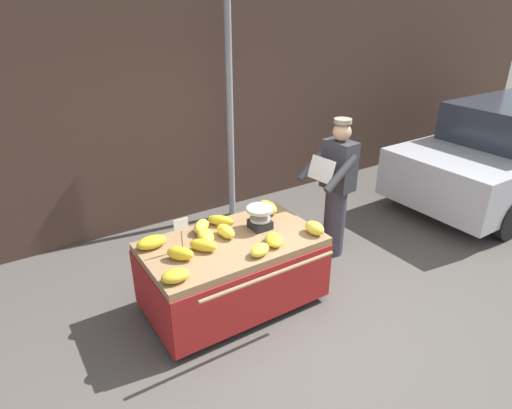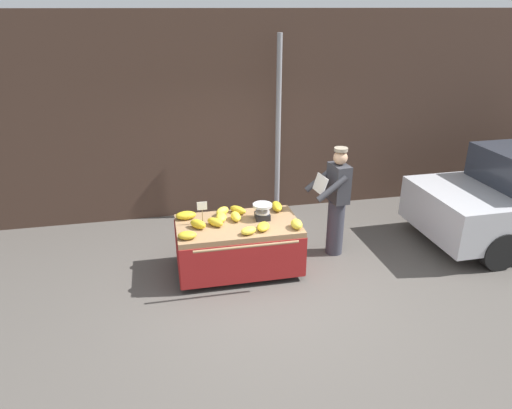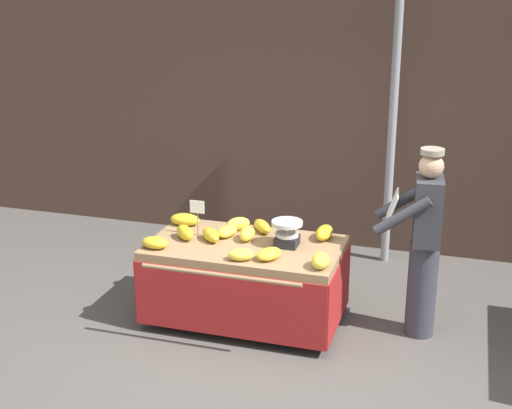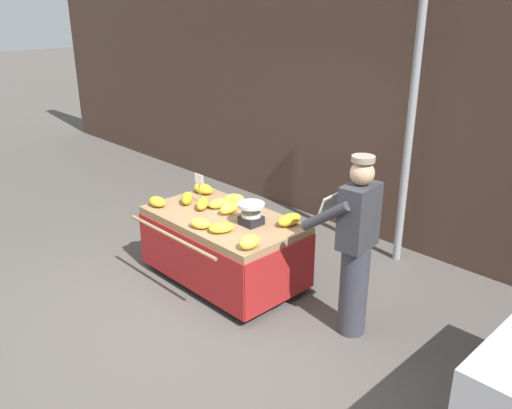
% 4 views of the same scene
% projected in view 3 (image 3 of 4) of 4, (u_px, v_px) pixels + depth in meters
% --- Properties ---
extents(ground_plane, '(60.00, 60.00, 0.00)m').
position_uv_depth(ground_plane, '(265.00, 363.00, 6.11)').
color(ground_plane, '#514C47').
extents(back_wall, '(16.00, 0.24, 3.57)m').
position_uv_depth(back_wall, '(340.00, 92.00, 8.23)').
color(back_wall, '#473328').
rests_on(back_wall, ground).
extents(street_pole, '(0.09, 0.09, 3.21)m').
position_uv_depth(street_pole, '(393.00, 120.00, 7.70)').
color(street_pole, gray).
rests_on(street_pole, ground).
extents(banana_cart, '(1.76, 1.20, 0.77)m').
position_uv_depth(banana_cart, '(245.00, 265.00, 6.65)').
color(banana_cart, '#93704C').
rests_on(banana_cart, ground).
extents(weighing_scale, '(0.28, 0.28, 0.23)m').
position_uv_depth(weighing_scale, '(287.00, 233.00, 6.51)').
color(weighing_scale, black).
rests_on(weighing_scale, banana_cart).
extents(price_sign, '(0.14, 0.01, 0.34)m').
position_uv_depth(price_sign, '(197.00, 210.00, 6.71)').
color(price_sign, '#997A51').
rests_on(price_sign, banana_cart).
extents(banana_bunch_0, '(0.15, 0.26, 0.12)m').
position_uv_depth(banana_bunch_0, '(247.00, 234.00, 6.66)').
color(banana_bunch_0, yellow).
rests_on(banana_bunch_0, banana_cart).
extents(banana_bunch_1, '(0.25, 0.30, 0.10)m').
position_uv_depth(banana_bunch_1, '(269.00, 254.00, 6.24)').
color(banana_bunch_1, yellow).
rests_on(banana_bunch_1, banana_cart).
extents(banana_bunch_2, '(0.27, 0.28, 0.12)m').
position_uv_depth(banana_bunch_2, '(211.00, 235.00, 6.64)').
color(banana_bunch_2, gold).
rests_on(banana_bunch_2, banana_cart).
extents(banana_bunch_3, '(0.27, 0.30, 0.11)m').
position_uv_depth(banana_bunch_3, '(262.00, 226.00, 6.86)').
color(banana_bunch_3, gold).
rests_on(banana_bunch_3, banana_cart).
extents(banana_bunch_4, '(0.27, 0.27, 0.13)m').
position_uv_depth(banana_bunch_4, '(185.00, 233.00, 6.68)').
color(banana_bunch_4, gold).
rests_on(banana_bunch_4, banana_cart).
extents(banana_bunch_5, '(0.26, 0.21, 0.10)m').
position_uv_depth(banana_bunch_5, '(241.00, 255.00, 6.21)').
color(banana_bunch_5, yellow).
rests_on(banana_bunch_5, banana_cart).
extents(banana_bunch_6, '(0.26, 0.18, 0.10)m').
position_uv_depth(banana_bunch_6, '(155.00, 243.00, 6.47)').
color(banana_bunch_6, gold).
rests_on(banana_bunch_6, banana_cart).
extents(banana_bunch_7, '(0.16, 0.24, 0.13)m').
position_uv_depth(banana_bunch_7, '(321.00, 261.00, 6.06)').
color(banana_bunch_7, yellow).
rests_on(banana_bunch_7, banana_cart).
extents(banana_bunch_8, '(0.19, 0.28, 0.10)m').
position_uv_depth(banana_bunch_8, '(227.00, 231.00, 6.75)').
color(banana_bunch_8, yellow).
rests_on(banana_bunch_8, banana_cart).
extents(banana_bunch_9, '(0.30, 0.18, 0.12)m').
position_uv_depth(banana_bunch_9, '(185.00, 219.00, 7.04)').
color(banana_bunch_9, gold).
rests_on(banana_bunch_9, banana_cart).
extents(banana_bunch_10, '(0.26, 0.25, 0.13)m').
position_uv_depth(banana_bunch_10, '(238.00, 224.00, 6.90)').
color(banana_bunch_10, yellow).
rests_on(banana_bunch_10, banana_cart).
extents(banana_bunch_11, '(0.16, 0.30, 0.12)m').
position_uv_depth(banana_bunch_11, '(324.00, 233.00, 6.69)').
color(banana_bunch_11, gold).
rests_on(banana_bunch_11, banana_cart).
extents(vendor_person, '(0.61, 0.56, 1.71)m').
position_uv_depth(vendor_person, '(423.00, 243.00, 6.32)').
color(vendor_person, '#383842').
rests_on(vendor_person, ground).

